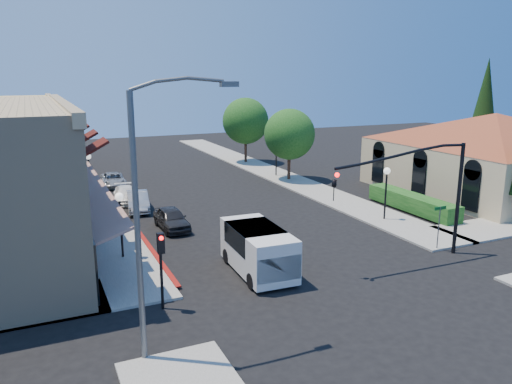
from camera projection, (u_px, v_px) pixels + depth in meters
name	position (u px, v px, depth m)	size (l,w,h in m)	color
ground	(345.00, 289.00, 22.53)	(120.00, 120.00, 0.00)	black
sidewalk_left	(81.00, 186.00, 42.94)	(3.50, 50.00, 0.12)	gray
sidewalk_right	(265.00, 170.00, 49.96)	(3.50, 50.00, 0.12)	gray
curb_red_strip	(153.00, 254.00, 26.86)	(0.25, 10.00, 0.06)	maroon
mission_building	(493.00, 146.00, 40.68)	(30.12, 30.12, 6.40)	#CCB086
hedge	(412.00, 211.00, 35.20)	(1.40, 8.00, 1.10)	#134313
conifer_far	(484.00, 107.00, 48.25)	(3.20, 3.20, 11.00)	#331E14
street_tree_a	(289.00, 134.00, 44.59)	(4.56, 4.56, 6.48)	#331E14
street_tree_b	(246.00, 121.00, 53.38)	(4.94, 4.94, 7.02)	#331E14
signal_mast_arm	(429.00, 183.00, 25.26)	(8.01, 0.39, 6.00)	black
secondary_signal	(161.00, 257.00, 20.04)	(0.28, 0.42, 3.32)	black
cobra_streetlight	(147.00, 209.00, 15.87)	(3.60, 0.25, 9.31)	#595B5E
street_name_sign	(439.00, 221.00, 27.10)	(0.80, 0.06, 2.50)	#595B5E
lamppost_left_near	(120.00, 209.00, 25.58)	(0.44, 0.44, 3.57)	black
lamppost_left_far	(89.00, 164.00, 37.99)	(0.44, 0.44, 3.57)	black
lamppost_right_near	(387.00, 180.00, 32.40)	(0.44, 0.44, 3.57)	black
lamppost_right_far	(276.00, 148.00, 46.58)	(0.44, 0.44, 3.57)	black
white_van	(258.00, 248.00, 24.09)	(2.41, 5.13, 2.24)	silver
parked_car_a	(172.00, 219.00, 31.09)	(1.60, 3.97, 1.35)	black
parked_car_b	(138.00, 201.00, 35.34)	(1.43, 4.09, 1.35)	#A6A8AB
parked_car_c	(126.00, 195.00, 37.64)	(1.62, 3.99, 1.16)	white
parked_car_d	(113.00, 180.00, 42.96)	(1.90, 4.11, 1.14)	#929496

